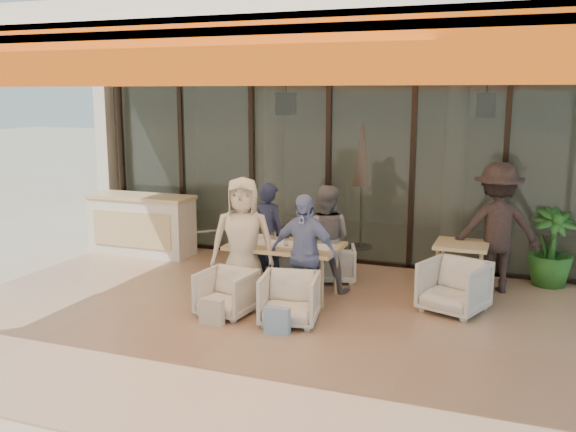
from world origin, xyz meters
name	(u,v)px	position (x,y,z in m)	size (l,w,h in m)	color
ground	(254,320)	(0.00, 0.00, 0.00)	(70.00, 70.00, 0.00)	#C6B293
terrace_floor	(254,320)	(0.00, 0.00, 0.01)	(8.00, 6.00, 0.01)	tan
terrace_structure	(242,46)	(0.00, -0.26, 3.25)	(8.00, 6.00, 3.40)	silver
glass_storefront	(329,165)	(0.00, 3.00, 1.60)	(8.08, 0.10, 3.20)	#9EADA3
interior_block	(365,120)	(0.01, 5.31, 2.23)	(9.05, 3.62, 3.52)	silver
host_counter	(142,224)	(-3.12, 2.30, 0.53)	(1.85, 0.65, 1.04)	silver
dining_table	(285,248)	(0.03, 0.98, 0.69)	(1.50, 0.90, 0.93)	#CEB87D
chair_far_left	(282,256)	(-0.39, 1.93, 0.31)	(0.60, 0.56, 0.62)	silver
chair_far_right	(335,262)	(0.45, 1.93, 0.30)	(0.58, 0.54, 0.60)	silver
chair_near_left	(226,291)	(-0.39, 0.03, 0.32)	(0.63, 0.59, 0.64)	silver
chair_near_right	(289,297)	(0.45, 0.03, 0.34)	(0.67, 0.63, 0.69)	silver
diner_navy	(269,234)	(-0.39, 1.43, 0.75)	(0.55, 0.36, 1.50)	#161C32
diner_grey	(325,239)	(0.45, 1.43, 0.76)	(0.73, 0.57, 1.51)	#5C5D61
diner_cream	(243,242)	(-0.39, 0.53, 0.85)	(0.83, 0.54, 1.69)	beige
diner_periwinkle	(304,254)	(0.45, 0.53, 0.76)	(0.89, 0.37, 1.52)	#7486C1
tote_bag_cream	(212,313)	(-0.39, -0.37, 0.17)	(0.30, 0.10, 0.34)	silver
tote_bag_blue	(277,322)	(0.45, -0.37, 0.17)	(0.30, 0.10, 0.34)	#99BFD8
side_table	(461,251)	(2.25, 1.90, 0.64)	(0.70, 0.70, 0.74)	#CEB87D
side_chair	(454,284)	(2.25, 1.15, 0.37)	(0.73, 0.68, 0.75)	silver
standing_woman	(497,229)	(2.67, 2.23, 0.91)	(1.18, 0.68, 1.82)	black
potted_palm	(551,248)	(3.40, 2.78, 0.58)	(0.65, 0.65, 1.15)	#1E5919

